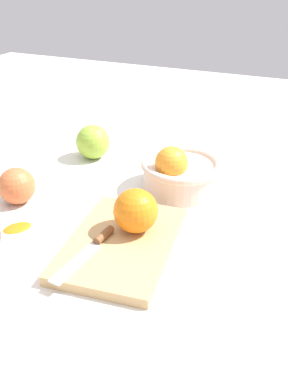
% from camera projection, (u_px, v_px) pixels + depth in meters
% --- Properties ---
extents(ground_plane, '(2.40, 2.40, 0.00)m').
position_uv_depth(ground_plane, '(105.00, 211.00, 0.84)').
color(ground_plane, silver).
extents(bowl, '(0.17, 0.17, 0.11)m').
position_uv_depth(bowl, '(180.00, 172.00, 0.89)').
color(bowl, beige).
rests_on(bowl, ground_plane).
extents(cutting_board, '(0.28, 0.20, 0.02)m').
position_uv_depth(cutting_board, '(122.00, 243.00, 0.73)').
color(cutting_board, tan).
rests_on(cutting_board, ground_plane).
extents(orange_on_board, '(0.08, 0.08, 0.08)m').
position_uv_depth(orange_on_board, '(136.00, 211.00, 0.73)').
color(orange_on_board, orange).
rests_on(orange_on_board, cutting_board).
extents(knife, '(0.16, 0.03, 0.01)m').
position_uv_depth(knife, '(92.00, 246.00, 0.70)').
color(knife, silver).
rests_on(knife, cutting_board).
extents(apple_front_right_2, '(0.07, 0.07, 0.07)m').
position_uv_depth(apple_front_right_2, '(17.00, 186.00, 0.85)').
color(apple_front_right_2, '#CC6638').
rests_on(apple_front_right_2, ground_plane).
extents(apple_front_left, '(0.08, 0.08, 0.08)m').
position_uv_depth(apple_front_left, '(93.00, 142.00, 1.04)').
color(apple_front_left, '#8EB738').
rests_on(apple_front_left, ground_plane).
extents(citrus_peel, '(0.06, 0.06, 0.01)m').
position_uv_depth(citrus_peel, '(17.00, 226.00, 0.78)').
color(citrus_peel, orange).
rests_on(citrus_peel, ground_plane).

